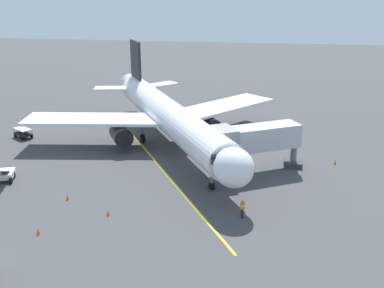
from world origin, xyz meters
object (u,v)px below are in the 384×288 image
at_px(ground_crew_marshaller, 242,209).
at_px(safety_cone_nose_left, 38,231).
at_px(safety_cone_wing_starboard, 335,162).
at_px(jet_bridge, 249,140).
at_px(safety_cone_nose_right, 67,197).
at_px(baggage_cart_starboard_side, 23,133).
at_px(airplane, 168,116).
at_px(safety_cone_wing_port, 108,213).
at_px(belt_loader_portside, 5,174).

distance_m(ground_crew_marshaller, safety_cone_nose_left, 17.19).
bearing_deg(safety_cone_wing_starboard, safety_cone_nose_left, 37.80).
bearing_deg(jet_bridge, safety_cone_nose_right, 29.81).
height_order(jet_bridge, baggage_cart_starboard_side, jet_bridge).
bearing_deg(airplane, jet_bridge, 145.80).
distance_m(safety_cone_nose_left, safety_cone_nose_right, 6.48).
xyz_separation_m(ground_crew_marshaller, baggage_cart_starboard_side, (30.11, -17.70, -0.23)).
relative_size(ground_crew_marshaller, safety_cone_wing_port, 3.11).
distance_m(jet_bridge, belt_loader_portside, 25.71).
bearing_deg(safety_cone_wing_starboard, ground_crew_marshaller, 56.49).
height_order(airplane, safety_cone_nose_left, airplane).
relative_size(baggage_cart_starboard_side, safety_cone_wing_port, 5.35).
height_order(safety_cone_nose_left, safety_cone_wing_starboard, same).
relative_size(airplane, jet_bridge, 3.38).
bearing_deg(jet_bridge, belt_loader_portside, 14.18).
distance_m(safety_cone_nose_left, safety_cone_wing_starboard, 32.74).
bearing_deg(safety_cone_wing_port, safety_cone_nose_right, -26.54).
xyz_separation_m(ground_crew_marshaller, safety_cone_wing_port, (11.71, 1.50, -0.61)).
relative_size(baggage_cart_starboard_side, safety_cone_nose_left, 5.35).
relative_size(jet_bridge, safety_cone_wing_starboard, 19.61).
distance_m(ground_crew_marshaller, safety_cone_nose_right, 16.60).
bearing_deg(safety_cone_nose_right, belt_loader_portside, -21.59).
distance_m(baggage_cart_starboard_side, safety_cone_nose_right, 21.57).
xyz_separation_m(safety_cone_nose_left, safety_cone_wing_port, (-4.55, -4.06, 0.00)).
bearing_deg(jet_bridge, safety_cone_wing_port, 45.47).
relative_size(ground_crew_marshaller, belt_loader_portside, 0.36).
relative_size(airplane, ground_crew_marshaller, 21.33).
relative_size(jet_bridge, safety_cone_nose_left, 19.61).
height_order(ground_crew_marshaller, safety_cone_nose_left, ground_crew_marshaller).
xyz_separation_m(airplane, ground_crew_marshaller, (-10.32, 17.44, -3.12)).
height_order(safety_cone_nose_right, safety_cone_wing_starboard, same).
height_order(baggage_cart_starboard_side, safety_cone_wing_port, baggage_cart_starboard_side).
bearing_deg(ground_crew_marshaller, jet_bridge, -90.05).
height_order(baggage_cart_starboard_side, safety_cone_nose_left, baggage_cart_starboard_side).
relative_size(ground_crew_marshaller, safety_cone_wing_starboard, 3.11).
bearing_deg(belt_loader_portside, airplane, -137.36).
xyz_separation_m(airplane, safety_cone_nose_left, (5.94, 22.99, -3.73)).
bearing_deg(belt_loader_portside, baggage_cart_starboard_side, -68.42).
bearing_deg(safety_cone_nose_right, safety_cone_wing_port, 153.46).
bearing_deg(jet_bridge, ground_crew_marshaller, 89.95).
bearing_deg(ground_crew_marshaller, baggage_cart_starboard_side, -30.46).
relative_size(safety_cone_nose_left, safety_cone_wing_starboard, 1.00).
bearing_deg(safety_cone_nose_left, safety_cone_wing_port, -138.26).
height_order(baggage_cart_starboard_side, safety_cone_nose_right, baggage_cart_starboard_side).
xyz_separation_m(jet_bridge, baggage_cart_starboard_side, (30.11, -7.29, -3.11)).
bearing_deg(baggage_cart_starboard_side, ground_crew_marshaller, 149.54).
xyz_separation_m(airplane, baggage_cart_starboard_side, (19.78, -0.27, -3.35)).
bearing_deg(airplane, ground_crew_marshaller, 120.63).
distance_m(safety_cone_nose_right, safety_cone_wing_starboard, 29.49).
distance_m(ground_crew_marshaller, safety_cone_wing_port, 11.83).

